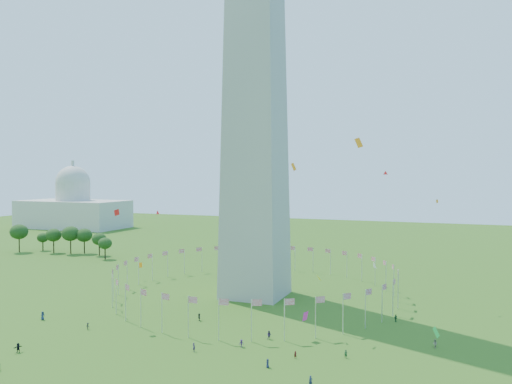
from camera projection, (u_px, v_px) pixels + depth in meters
ground at (164, 353)px, 98.09m from camera, size 600.00×600.00×0.00m
washington_monument at (255, 1)px, 141.76m from camera, size 16.80×16.80×169.00m
flag_ring at (255, 280)px, 144.55m from camera, size 80.24×80.24×9.00m
capitol_building at (73, 193)px, 329.92m from camera, size 70.00×35.00×46.00m
crowd at (194, 353)px, 95.86m from camera, size 90.01×73.95×2.04m
kites_aloft at (287, 249)px, 112.43m from camera, size 110.26×70.36×36.79m
tree_line_west at (62, 241)px, 221.32m from camera, size 55.18×15.11×12.38m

